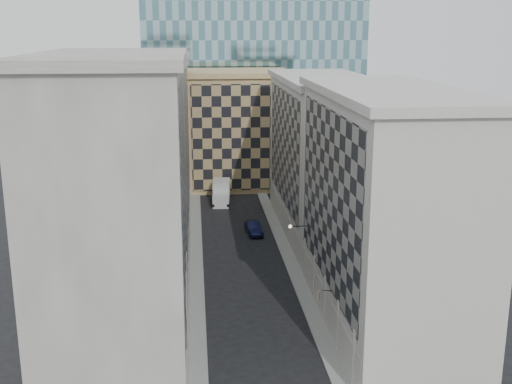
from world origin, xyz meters
TOP-DOWN VIEW (x-y plane):
  - sidewalk_west at (-5.25, 30.00)m, footprint 1.50×100.00m
  - sidewalk_east at (5.25, 30.00)m, footprint 1.50×100.00m
  - bldg_left_a at (-10.88, 11.00)m, footprint 10.80×22.80m
  - bldg_left_b at (-10.88, 33.00)m, footprint 10.80×22.80m
  - bldg_left_c at (-10.88, 55.00)m, footprint 10.80×22.80m
  - bldg_right_a at (10.88, 15.00)m, footprint 10.80×26.80m
  - bldg_right_b at (10.89, 42.00)m, footprint 10.80×28.80m
  - tan_block at (2.00, 67.90)m, footprint 16.80×14.80m
  - church_tower at (0.00, 82.00)m, footprint 7.20×7.20m
  - flagpoles_left at (-5.90, 6.00)m, footprint 0.10×6.33m
  - bracket_lamp at (4.38, 24.00)m, footprint 1.98×0.36m
  - box_truck at (-1.35, 56.13)m, footprint 2.90×6.21m
  - dark_car at (2.07, 40.86)m, footprint 2.12×4.87m
  - shop_sign at (4.95, 12.28)m, footprint 1.28×0.72m

SIDE VIEW (x-z plane):
  - sidewalk_west at x=-5.25m, z-range 0.00..0.15m
  - sidewalk_east at x=5.25m, z-range 0.00..0.15m
  - dark_car at x=2.07m, z-range 0.00..1.56m
  - box_truck at x=-1.35m, z-range -0.21..3.10m
  - shop_sign at x=4.95m, z-range 3.41..4.25m
  - bracket_lamp at x=4.38m, z-range 6.02..6.38m
  - flagpoles_left at x=-5.90m, z-range 6.83..9.17m
  - tan_block at x=2.00m, z-range 0.04..18.84m
  - bldg_right_b at x=10.89m, z-range 0.00..19.70m
  - bldg_right_a at x=10.88m, z-range -0.03..20.67m
  - bldg_left_c at x=-10.88m, z-range -0.02..21.68m
  - bldg_left_b at x=-10.88m, z-range -0.03..22.67m
  - bldg_left_a at x=-10.88m, z-range -0.03..23.67m
  - church_tower at x=0.00m, z-range 1.20..52.70m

